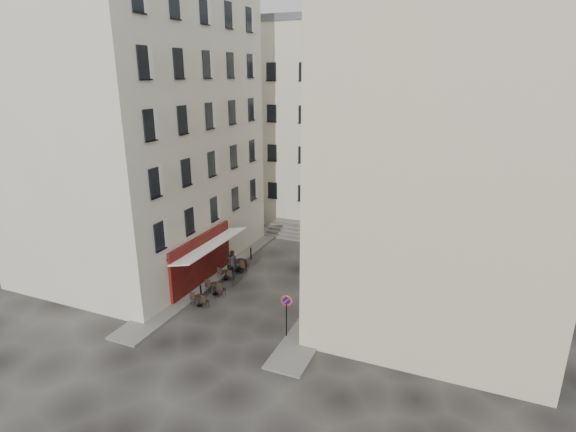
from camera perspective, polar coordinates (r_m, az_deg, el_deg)
The scene contains 18 objects.
ground at distance 29.19m, azimuth -4.42°, elevation -10.74°, with size 90.00×90.00×0.00m, color black.
sidewalk_left at distance 34.29m, azimuth -8.13°, elevation -6.26°, with size 2.00×22.00×0.12m, color slate.
sidewalk_right at distance 30.15m, azimuth 5.99°, elevation -9.68°, with size 2.00×18.00×0.12m, color slate.
building_left at distance 34.33m, azimuth -18.57°, elevation 10.83°, with size 12.20×16.20×20.60m.
building_right at distance 26.69m, azimuth 19.46°, elevation 6.84°, with size 12.20×14.20×18.60m.
building_back at distance 43.95m, azimuth 5.59°, elevation 11.64°, with size 18.20×10.20×18.60m.
cafe_storefront at distance 31.17m, azimuth -10.78°, elevation -5.28°, with size 1.74×7.30×3.50m.
stone_steps at distance 39.65m, azimuth 3.82°, elevation -2.22°, with size 9.00×3.15×0.80m.
bollard_near at distance 29.69m, azimuth -11.01°, elevation -9.38°, with size 0.12×0.12×0.98m.
bollard_mid at distance 32.34m, azimuth -7.59°, elevation -6.86°, with size 0.12×0.12×0.98m.
bollard_far at distance 35.14m, azimuth -4.74°, elevation -4.70°, with size 0.12×0.12×0.98m.
no_parking_sign at distance 24.62m, azimuth -0.21°, elevation -11.65°, with size 0.57×0.17×2.55m.
bistro_table_a at distance 28.88m, azimuth -11.17°, elevation -10.39°, with size 1.24×0.58×0.87m.
bistro_table_b at distance 30.06m, azimuth -9.21°, elevation -8.97°, with size 1.41×0.66×0.99m.
bistro_table_c at distance 31.94m, azimuth -7.87°, elevation -7.34°, with size 1.25×0.58×0.88m.
bistro_table_d at distance 33.14m, azimuth -6.32°, elevation -6.25°, with size 1.36×0.64×0.96m.
bistro_table_e at distance 33.56m, azimuth -6.10°, elevation -5.95°, with size 1.31×0.62×0.92m.
pedestrian at distance 32.57m, azimuth -7.08°, elevation -5.86°, with size 0.68×0.45×1.87m, color black.
Camera 1 is at (11.91, -22.76, 13.87)m, focal length 28.00 mm.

